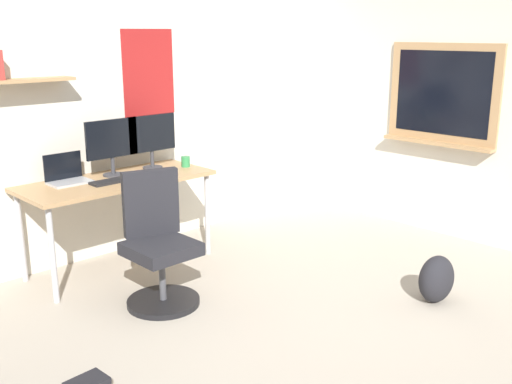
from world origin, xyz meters
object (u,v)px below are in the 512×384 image
(laptop, at_px, (67,176))
(backpack, at_px, (436,279))
(office_chair, at_px, (158,248))
(desk, at_px, (117,187))
(monitor_primary, at_px, (112,143))
(computer_mouse, at_px, (144,174))
(monitor_secondary, at_px, (152,138))
(coffee_mug, at_px, (186,162))
(keyboard, at_px, (114,181))

(laptop, relative_size, backpack, 0.89)
(office_chair, bearing_deg, laptop, 101.86)
(desk, relative_size, monitor_primary, 3.31)
(laptop, height_order, computer_mouse, laptop)
(monitor_primary, bearing_deg, office_chair, -102.19)
(laptop, distance_m, monitor_secondary, 0.80)
(office_chair, xyz_separation_m, computer_mouse, (0.35, 0.69, 0.36))
(desk, distance_m, office_chair, 0.83)
(laptop, bearing_deg, coffee_mug, -10.41)
(monitor_primary, xyz_separation_m, backpack, (1.24, -2.26, -0.85))
(desk, height_order, monitor_primary, monitor_primary)
(office_chair, xyz_separation_m, keyboard, (0.07, 0.69, 0.36))
(office_chair, height_order, coffee_mug, office_chair)
(desk, xyz_separation_m, monitor_primary, (0.04, 0.11, 0.34))
(monitor_secondary, bearing_deg, coffee_mug, -29.35)
(monitor_secondary, relative_size, backpack, 1.33)
(desk, relative_size, keyboard, 4.16)
(office_chair, relative_size, backpack, 2.73)
(monitor_secondary, bearing_deg, desk, -165.90)
(monitor_primary, height_order, keyboard, monitor_primary)
(monitor_primary, relative_size, coffee_mug, 5.04)
(laptop, height_order, keyboard, laptop)
(computer_mouse, xyz_separation_m, coffee_mug, (0.47, 0.05, 0.03))
(backpack, bearing_deg, monitor_secondary, 110.79)
(monitor_secondary, bearing_deg, office_chair, -123.16)
(office_chair, height_order, keyboard, office_chair)
(office_chair, distance_m, coffee_mug, 1.17)
(coffee_mug, bearing_deg, keyboard, -176.16)
(monitor_secondary, relative_size, keyboard, 1.25)
(computer_mouse, bearing_deg, keyboard, 180.00)
(office_chair, distance_m, keyboard, 0.78)
(monitor_primary, distance_m, keyboard, 0.34)
(desk, bearing_deg, monitor_primary, 70.11)
(office_chair, bearing_deg, backpack, -44.02)
(laptop, xyz_separation_m, keyboard, (0.27, -0.24, -0.04))
(monitor_primary, distance_m, coffee_mug, 0.68)
(laptop, bearing_deg, desk, -24.06)
(keyboard, bearing_deg, monitor_primary, 58.51)
(desk, xyz_separation_m, laptop, (-0.35, 0.15, 0.13))
(laptop, height_order, backpack, laptop)
(laptop, relative_size, keyboard, 0.84)
(office_chair, height_order, computer_mouse, office_chair)
(laptop, xyz_separation_m, computer_mouse, (0.55, -0.24, -0.04))
(desk, distance_m, laptop, 0.40)
(monitor_primary, relative_size, backpack, 1.33)
(office_chair, bearing_deg, computer_mouse, 62.82)
(desk, xyz_separation_m, coffee_mug, (0.67, -0.03, 0.12))
(monitor_secondary, distance_m, keyboard, 0.59)
(computer_mouse, relative_size, backpack, 0.30)
(keyboard, height_order, computer_mouse, computer_mouse)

